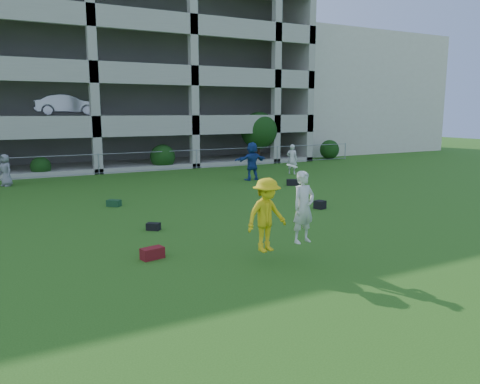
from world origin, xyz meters
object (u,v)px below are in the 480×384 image
crate_d (320,205)px  stucco_building (325,95)px  bystander_e (292,159)px  bystander_d (252,161)px  frisbee_contest (276,213)px  parking_garage (69,76)px  bystander_c (6,170)px

crate_d → stucco_building: bearing=51.8°
bystander_e → crate_d: size_ratio=4.87×
bystander_e → crate_d: bearing=110.9°
stucco_building → crate_d: bearing=-128.2°
bystander_d → frisbee_contest: 13.46m
bystander_e → frisbee_contest: bearing=103.3°
crate_d → parking_garage: 23.55m
bystander_e → parking_garage: 17.65m
bystander_c → frisbee_contest: bearing=-13.6°
stucco_building → bystander_d: bearing=-137.6°
stucco_building → bystander_d: 22.55m
bystander_e → parking_garage: (-9.80, 13.74, 5.16)m
parking_garage → stucco_building: bearing=0.7°
stucco_building → bystander_e: stucco_building is taller
bystander_c → bystander_d: 12.05m
bystander_c → crate_d: bearing=9.5°
bystander_e → frisbee_contest: 15.92m
bystander_d → crate_d: bearing=77.3°
bystander_c → frisbee_contest: 16.68m
bystander_c → bystander_d: (11.42, -3.82, 0.22)m
stucco_building → frisbee_contest: bearing=-129.8°
stucco_building → frisbee_contest: 35.33m
frisbee_contest → parking_garage: (-0.52, 26.67, 4.81)m
bystander_c → frisbee_contest: (5.30, -15.81, 0.44)m
bystander_e → bystander_d: bearing=65.5°
stucco_building → bystander_d: size_ratio=8.06×
stucco_building → bystander_c: size_ratio=10.39×
stucco_building → parking_garage: parking_garage is taller
crate_d → parking_garage: size_ratio=0.01×
bystander_d → parking_garage: bearing=-68.2°
bystander_c → stucco_building: bearing=79.7°
stucco_building → bystander_c: (-27.80, -11.16, -4.23)m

